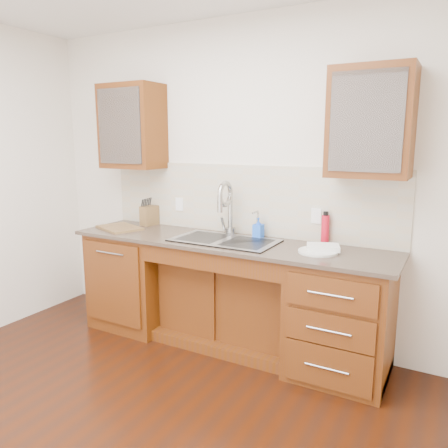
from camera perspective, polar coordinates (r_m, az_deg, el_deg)
The scene contains 23 objects.
wall_back at distance 3.78m, azimuth 2.93°, elevation 5.49°, with size 4.00×0.10×2.70m, color silver.
base_cabinet_left at distance 4.18m, azimuth -11.30°, elevation -6.93°, with size 0.70×0.62×0.88m, color #593014.
base_cabinet_center at distance 3.78m, azimuth 0.96°, elevation -10.14°, with size 1.20×0.44×0.70m, color #593014.
base_cabinet_right at distance 3.36m, azimuth 15.02°, elevation -11.68°, with size 0.70×0.62×0.88m, color #593014.
countertop at distance 3.53m, azimuth 0.20°, elevation -2.40°, with size 2.70×0.65×0.03m, color #84705B.
backsplash at distance 3.74m, azimuth 2.50°, elevation 3.20°, with size 2.70×0.02×0.59m, color beige.
sink at distance 3.53m, azimuth 0.08°, elevation -3.56°, with size 0.84×0.46×0.19m, color #9E9EA5.
faucet at distance 3.70m, azimuth 0.84°, elevation 1.64°, with size 0.04×0.04×0.40m, color #999993.
filter_tap at distance 3.62m, azimuth 4.41°, elevation 0.09°, with size 0.02×0.02×0.24m, color #999993.
upper_cabinet_left at distance 4.16m, azimuth -11.86°, elevation 12.33°, with size 0.55×0.34×0.75m, color #593014.
upper_cabinet_right at distance 3.22m, azimuth 18.66°, elevation 12.43°, with size 0.55×0.34×0.75m, color #593014.
outlet_left at distance 4.07m, azimuth -5.83°, elevation 2.58°, with size 0.08×0.01×0.12m, color white.
outlet_right at distance 3.51m, azimuth 11.95°, elevation 1.04°, with size 0.08×0.01×0.12m, color white.
soap_bottle at distance 3.61m, azimuth 4.51°, elevation -0.50°, with size 0.08×0.08×0.17m, color blue.
water_bottle at distance 3.46m, azimuth 13.07°, elevation -0.76°, with size 0.06×0.06×0.23m, color red.
plate at distance 3.22m, azimuth 12.16°, elevation -3.53°, with size 0.28×0.28×0.02m, color silver.
dish_towel at distance 3.25m, azimuth 12.81°, elevation -2.97°, with size 0.23×0.17×0.04m, color white.
knife_block at distance 4.20m, azimuth -9.72°, elevation 1.11°, with size 0.10×0.16×0.18m, color olive.
cutting_board at distance 4.09m, azimuth -13.49°, elevation -0.48°, with size 0.41×0.29×0.02m, color #AA6124.
cup_left_a at distance 4.23m, azimuth -13.09°, elevation 11.50°, with size 0.11×0.11×0.09m, color white.
cup_left_b at distance 4.08m, azimuth -10.61°, elevation 11.68°, with size 0.10×0.10×0.10m, color white.
cup_right_a at distance 3.23m, azimuth 17.53°, elevation 11.62°, with size 0.13×0.13×0.10m, color white.
cup_right_b at distance 3.21m, azimuth 20.41°, elevation 11.33°, with size 0.10×0.10×0.09m, color white.
Camera 1 is at (1.64, -1.59, 1.72)m, focal length 35.00 mm.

